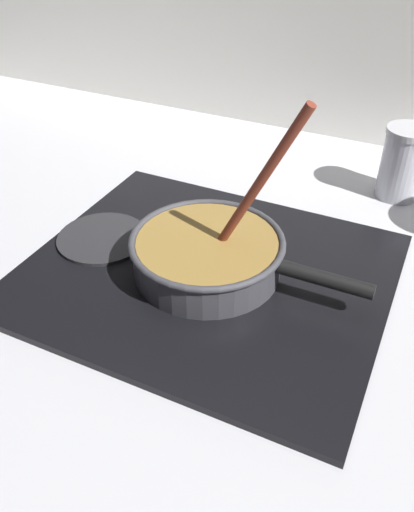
% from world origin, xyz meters
% --- Properties ---
extents(ground, '(2.40, 1.60, 0.04)m').
position_xyz_m(ground, '(0.00, 0.00, -0.02)').
color(ground, '#B7B7BC').
extents(backsplash_wall, '(2.40, 0.02, 0.55)m').
position_xyz_m(backsplash_wall, '(0.00, 0.79, 0.28)').
color(backsplash_wall, silver).
rests_on(backsplash_wall, ground).
extents(hob_plate, '(0.56, 0.48, 0.01)m').
position_xyz_m(hob_plate, '(0.12, 0.17, 0.01)').
color(hob_plate, black).
rests_on(hob_plate, ground).
extents(burner_ring, '(0.20, 0.20, 0.01)m').
position_xyz_m(burner_ring, '(0.12, 0.17, 0.02)').
color(burner_ring, '#592D0C').
rests_on(burner_ring, hob_plate).
extents(spare_burner, '(0.15, 0.15, 0.01)m').
position_xyz_m(spare_burner, '(-0.08, 0.17, 0.01)').
color(spare_burner, '#262628').
rests_on(spare_burner, hob_plate).
extents(cooking_pan, '(0.38, 0.24, 0.30)m').
position_xyz_m(cooking_pan, '(0.12, 0.17, 0.05)').
color(cooking_pan, '#38383D').
rests_on(cooking_pan, hob_plate).
extents(condiment_jar, '(0.09, 0.09, 0.14)m').
position_xyz_m(condiment_jar, '(0.34, 0.56, 0.07)').
color(condiment_jar, silver).
rests_on(condiment_jar, ground).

